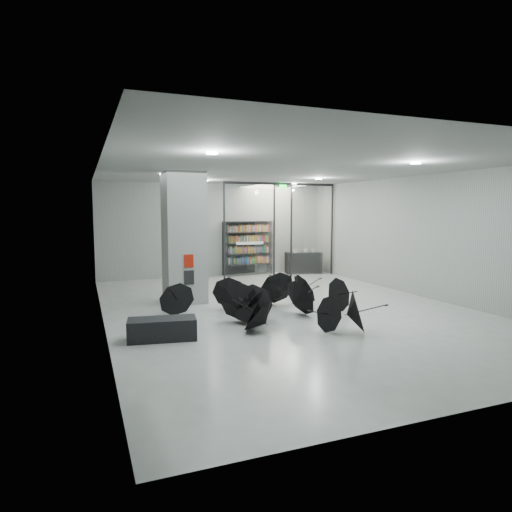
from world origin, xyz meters
name	(u,v)px	position (x,y,z in m)	size (l,w,h in m)	color
room	(285,211)	(0.00, 0.00, 2.84)	(14.00, 14.02, 4.01)	gray
column	(184,238)	(-2.50, 2.00, 2.00)	(1.20, 1.20, 4.00)	slate
fire_cabinet	(189,261)	(-2.50, 1.38, 1.35)	(0.28, 0.04, 0.38)	#A50A07
info_panel	(189,277)	(-2.50, 1.38, 0.85)	(0.30, 0.03, 0.42)	black
exit_sign	(283,187)	(2.40, 5.30, 3.82)	(0.30, 0.06, 0.15)	#0CE533
glass_partition	(281,226)	(2.39, 5.50, 2.18)	(5.06, 0.08, 4.00)	silver
bench	(162,329)	(-3.86, -1.87, 0.24)	(1.49, 0.64, 0.48)	black
bookshelf	(248,248)	(1.37, 6.75, 1.18)	(2.15, 0.43, 2.37)	black
shop_counter	(303,263)	(3.86, 6.20, 0.48)	(1.59, 0.64, 0.95)	black
umbrella_cluster	(274,306)	(-0.73, -0.89, 0.31)	(5.55, 4.78, 1.31)	black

